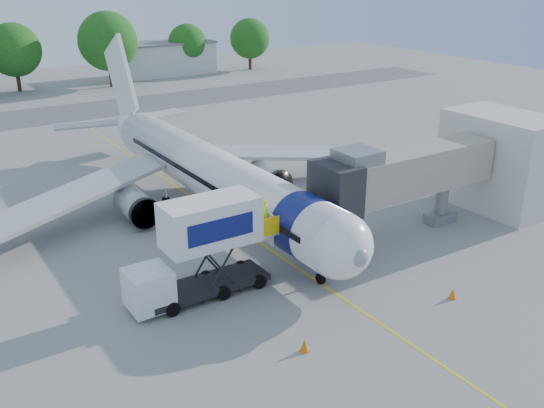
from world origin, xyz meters
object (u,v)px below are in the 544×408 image
ground_tug (495,320)px  aircraft (208,172)px  catering_hiloader (200,250)px  jet_bridge (397,175)px

ground_tug → aircraft: bearing=87.0°
aircraft → ground_tug: bearing=-79.6°
catering_hiloader → ground_tug: (10.37, -11.19, -2.02)m
catering_hiloader → jet_bridge: bearing=0.0°
aircraft → catering_hiloader: 12.77m
jet_bridge → catering_hiloader: (-14.26, -0.00, -1.58)m
aircraft → catering_hiloader: aircraft is taller
jet_bridge → catering_hiloader: bearing=-180.0°
catering_hiloader → ground_tug: 15.38m
catering_hiloader → ground_tug: size_ratio=2.22×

